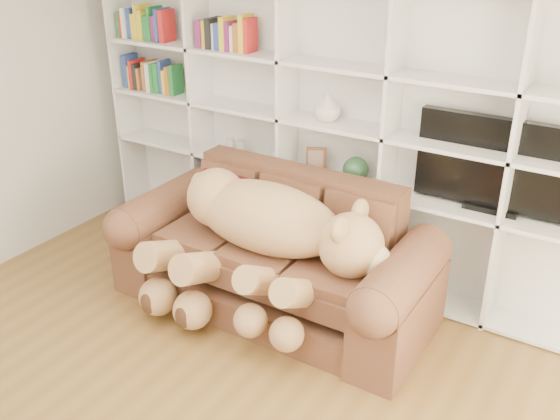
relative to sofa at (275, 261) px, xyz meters
The scene contains 12 objects.
wall_back 1.31m from the sofa, 80.53° to the left, with size 5.00×0.02×2.70m, color silver.
bookshelf 1.18m from the sofa, 97.54° to the left, with size 4.43×0.35×2.40m.
sofa is the anchor object (origin of this frame).
teddy_bear 0.37m from the sofa, 88.78° to the right, with size 1.72×0.96×1.00m.
throw_pillow 0.68m from the sofa, 163.52° to the left, with size 0.40×0.13×0.40m, color #560E1A.
tv 1.74m from the sofa, 27.82° to the left, with size 1.13×0.18×0.67m.
picture_frame 0.90m from the sofa, 92.48° to the left, with size 0.16×0.03×0.20m, color brown.
green_vase 0.94m from the sofa, 64.47° to the left, with size 0.20×0.20×0.20m, color #2C5733.
figurine_tall 1.23m from the sofa, 142.73° to the left, with size 0.07×0.07×0.14m, color beige.
figurine_short 1.16m from the sofa, 139.25° to the left, with size 0.08×0.08×0.14m, color beige.
snow_globe 0.95m from the sofa, 121.12° to the left, with size 0.12×0.12×0.12m, color silver.
shelf_vase 1.24m from the sofa, 85.36° to the left, with size 0.21×0.21×0.22m, color beige.
Camera 1 is at (2.05, -1.82, 2.77)m, focal length 40.00 mm.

